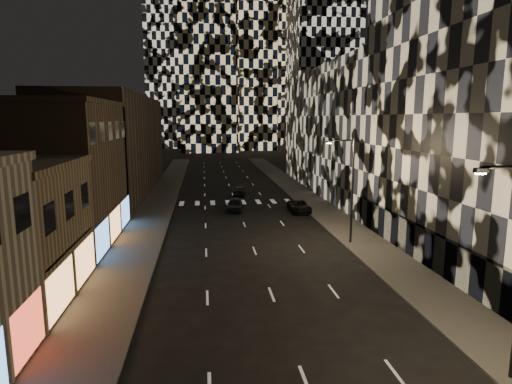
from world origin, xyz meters
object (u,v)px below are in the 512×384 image
object	(u,v)px
car_dark_oncoming	(239,191)
car_dark_rightlane	(299,206)
car_dark_midlane	(235,205)
streetlight_far	(350,184)

from	to	relation	value
car_dark_oncoming	car_dark_rightlane	size ratio (longest dim) A/B	0.87
car_dark_rightlane	car_dark_midlane	bearing A→B (deg)	169.19
car_dark_midlane	streetlight_far	bearing A→B (deg)	-52.06
car_dark_rightlane	streetlight_far	bearing A→B (deg)	-83.35
streetlight_far	car_dark_rightlane	distance (m)	14.11
streetlight_far	car_dark_midlane	distance (m)	17.84
streetlight_far	car_dark_midlane	bearing A→B (deg)	120.91
streetlight_far	car_dark_midlane	size ratio (longest dim) A/B	2.03
car_dark_oncoming	car_dark_rightlane	distance (m)	13.60
car_dark_midlane	car_dark_oncoming	world-z (taller)	car_dark_midlane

